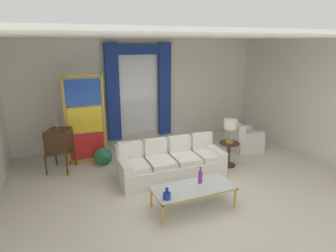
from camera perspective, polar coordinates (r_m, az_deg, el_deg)
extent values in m
plane|color=silver|center=(6.41, 3.55, -11.11)|extent=(16.00, 16.00, 0.00)
cube|color=white|center=(8.67, -5.20, 6.57)|extent=(8.00, 0.12, 3.00)
cube|color=white|center=(8.54, 24.61, 5.03)|extent=(0.12, 7.00, 3.00)
cube|color=white|center=(6.42, 0.78, 16.94)|extent=(8.00, 7.60, 0.04)
cube|color=white|center=(8.55, -5.74, 6.77)|extent=(1.10, 0.02, 2.50)
cylinder|color=gold|center=(8.36, -5.83, 15.58)|extent=(2.00, 0.04, 0.04)
cube|color=navy|center=(8.27, -10.68, 6.25)|extent=(0.36, 0.12, 2.70)
cube|color=navy|center=(8.71, -0.66, 7.02)|extent=(0.36, 0.12, 2.70)
cube|color=navy|center=(8.35, -5.77, 14.62)|extent=(1.80, 0.10, 0.28)
cube|color=white|center=(6.59, 0.73, -8.42)|extent=(2.33, 0.94, 0.38)
cube|color=white|center=(6.83, -0.44, -5.70)|extent=(2.32, 0.24, 0.78)
cube|color=white|center=(7.00, 8.92, -6.32)|extent=(0.21, 0.86, 0.56)
cube|color=white|center=(6.26, -8.48, -9.08)|extent=(0.21, 0.86, 0.56)
cube|color=white|center=(6.80, 7.73, -5.48)|extent=(0.55, 0.75, 0.12)
cube|color=white|center=(6.99, 6.53, -2.92)|extent=(0.51, 0.15, 0.40)
cube|color=white|center=(6.56, 3.27, -6.21)|extent=(0.55, 0.75, 0.12)
cube|color=white|center=(6.75, 2.16, -3.52)|extent=(0.51, 0.15, 0.40)
cube|color=white|center=(6.35, -1.53, -6.94)|extent=(0.55, 0.75, 0.12)
cube|color=white|center=(6.55, -2.50, -4.15)|extent=(0.51, 0.15, 0.40)
cube|color=white|center=(6.20, -6.62, -7.67)|extent=(0.55, 0.75, 0.12)
cube|color=white|center=(6.40, -7.43, -4.78)|extent=(0.51, 0.15, 0.40)
cube|color=silver|center=(5.41, 4.97, -11.81)|extent=(1.48, 0.67, 0.02)
cube|color=gold|center=(5.67, 3.48, -10.63)|extent=(1.48, 0.04, 0.03)
cube|color=gold|center=(5.18, 6.60, -13.49)|extent=(1.48, 0.04, 0.03)
cube|color=gold|center=(5.16, -2.39, -13.48)|extent=(0.04, 0.67, 0.03)
cube|color=gold|center=(5.75, 11.48, -10.51)|extent=(0.04, 0.67, 0.03)
cylinder|color=gold|center=(5.50, -3.25, -13.75)|extent=(0.04, 0.04, 0.38)
cylinder|color=gold|center=(6.05, 9.65, -11.05)|extent=(0.04, 0.04, 0.38)
cylinder|color=gold|center=(5.03, -0.93, -16.86)|extent=(0.04, 0.04, 0.38)
cylinder|color=gold|center=(5.62, 12.89, -13.48)|extent=(0.04, 0.04, 0.38)
cylinder|color=#753384|center=(5.51, 6.28, -9.89)|extent=(0.07, 0.07, 0.22)
cylinder|color=#753384|center=(5.45, 6.32, -8.55)|extent=(0.03, 0.03, 0.06)
sphere|color=#753384|center=(5.43, 6.34, -8.08)|extent=(0.04, 0.04, 0.04)
cylinder|color=navy|center=(4.99, -0.23, -13.45)|extent=(0.13, 0.13, 0.11)
cylinder|color=navy|center=(4.95, -0.23, -12.65)|extent=(0.05, 0.05, 0.05)
sphere|color=navy|center=(4.93, -0.23, -12.14)|extent=(0.06, 0.06, 0.06)
cube|color=#472D19|center=(7.26, -20.27, -4.45)|extent=(0.62, 0.54, 0.03)
cylinder|color=#472D19|center=(7.21, -22.67, -7.01)|extent=(0.04, 0.04, 0.50)
cylinder|color=#472D19|center=(7.68, -21.00, -5.41)|extent=(0.04, 0.04, 0.50)
cylinder|color=#472D19|center=(7.03, -19.07, -7.22)|extent=(0.04, 0.04, 0.50)
cylinder|color=#472D19|center=(7.51, -17.60, -5.56)|extent=(0.04, 0.04, 0.50)
cube|color=#472D19|center=(7.18, -20.46, -2.54)|extent=(0.67, 0.71, 0.48)
cube|color=black|center=(7.27, -22.20, -2.34)|extent=(0.17, 0.36, 0.30)
cylinder|color=gold|center=(7.26, -22.29, -3.95)|extent=(0.03, 0.04, 0.04)
cylinder|color=gold|center=(7.40, -21.81, -3.53)|extent=(0.03, 0.04, 0.04)
cylinder|color=silver|center=(7.07, -20.79, 0.69)|extent=(0.06, 0.12, 0.34)
cylinder|color=silver|center=(7.07, -20.79, 0.69)|extent=(0.06, 0.12, 0.34)
cube|color=white|center=(8.52, 14.61, -3.10)|extent=(0.87, 0.87, 0.40)
cube|color=white|center=(8.44, 14.73, -1.50)|extent=(0.75, 0.75, 0.10)
cube|color=white|center=(8.30, 12.82, -2.03)|extent=(0.28, 0.82, 0.80)
cube|color=white|center=(8.75, 13.58, -1.90)|extent=(0.75, 0.25, 0.58)
cube|color=white|center=(8.23, 15.80, -3.20)|extent=(0.75, 0.25, 0.58)
cube|color=gold|center=(7.34, -19.26, 0.78)|extent=(0.05, 0.05, 2.20)
cube|color=gold|center=(7.43, -12.35, 1.51)|extent=(0.05, 0.05, 2.20)
cube|color=gold|center=(7.18, -16.44, 9.42)|extent=(0.90, 0.05, 0.06)
cube|color=gold|center=(7.70, -15.19, -6.42)|extent=(0.90, 0.05, 0.10)
cube|color=red|center=(7.57, -15.40, -3.73)|extent=(0.82, 0.02, 0.64)
cube|color=yellow|center=(7.37, -15.78, 1.15)|extent=(0.82, 0.02, 0.64)
cube|color=#1E47B7|center=(7.24, -16.19, 6.25)|extent=(0.82, 0.02, 0.64)
cylinder|color=beige|center=(7.51, -12.43, -6.98)|extent=(0.16, 0.16, 0.06)
ellipsoid|color=navy|center=(7.47, -12.48, -6.20)|extent=(0.18, 0.32, 0.20)
sphere|color=navy|center=(7.56, -12.72, -5.05)|extent=(0.09, 0.09, 0.09)
cone|color=gold|center=(7.61, -12.80, -4.90)|extent=(0.02, 0.04, 0.02)
cone|color=#277B55|center=(7.27, -12.27, -5.98)|extent=(0.44, 0.40, 0.50)
cylinder|color=#472D19|center=(7.19, 11.83, -3.28)|extent=(0.48, 0.48, 0.03)
cylinder|color=#472D19|center=(7.29, 11.70, -5.43)|extent=(0.08, 0.08, 0.55)
cylinder|color=#472D19|center=(7.40, 11.58, -7.41)|extent=(0.36, 0.36, 0.03)
cylinder|color=#B29338|center=(7.18, 11.85, -3.02)|extent=(0.18, 0.18, 0.04)
cylinder|color=#B29338|center=(7.12, 11.94, -1.50)|extent=(0.03, 0.03, 0.36)
cylinder|color=beige|center=(7.05, 12.05, 0.36)|extent=(0.32, 0.32, 0.22)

